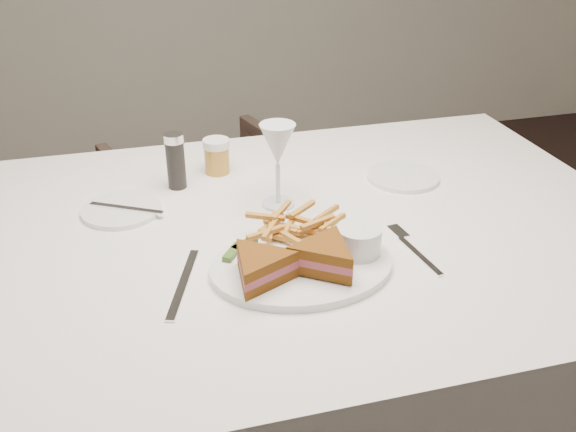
% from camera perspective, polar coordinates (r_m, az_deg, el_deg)
% --- Properties ---
extents(table, '(1.45, 0.97, 0.75)m').
position_cam_1_polar(table, '(1.47, -0.54, -13.82)').
color(table, white).
rests_on(table, ground).
extents(chair_far, '(0.72, 0.70, 0.61)m').
position_cam_1_polar(chair_far, '(2.22, -6.61, -0.06)').
color(chair_far, '#46352B').
rests_on(chair_far, ground).
extents(table_setting, '(0.78, 0.65, 0.18)m').
position_cam_1_polar(table_setting, '(1.18, -0.20, -0.71)').
color(table_setting, white).
rests_on(table_setting, table).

